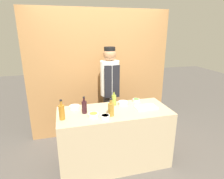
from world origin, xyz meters
name	(u,v)px	position (x,y,z in m)	size (l,w,h in m)	color
ground_plane	(114,162)	(0.00, 0.00, 0.00)	(14.00, 14.00, 0.00)	#4C4742
cabinet_wall	(100,74)	(0.00, 1.09, 1.20)	(2.69, 0.18, 2.40)	olive
counter	(114,137)	(0.00, 0.00, 0.45)	(1.64, 0.71, 0.89)	tan
sauce_bowl_yellow	(93,115)	(-0.33, -0.13, 0.92)	(0.14, 0.14, 0.05)	silver
sauce_bowl_brown	(105,117)	(-0.19, -0.22, 0.92)	(0.12, 0.12, 0.05)	silver
sauce_bowl_white	(75,107)	(-0.56, 0.22, 0.92)	(0.16, 0.16, 0.05)	silver
sauce_bowl_green	(136,100)	(0.44, 0.25, 0.92)	(0.12, 0.12, 0.05)	silver
sauce_bowl_red	(123,103)	(0.19, 0.18, 0.92)	(0.15, 0.15, 0.05)	silver
cutting_board	(146,107)	(0.49, -0.02, 0.90)	(0.32, 0.20, 0.02)	white
bottle_wine	(84,107)	(-0.43, 0.03, 0.99)	(0.07, 0.07, 0.25)	black
bottle_oil	(114,100)	(0.05, 0.20, 0.98)	(0.07, 0.07, 0.23)	olive
bottle_vinegar	(111,109)	(-0.09, -0.15, 0.99)	(0.08, 0.08, 0.25)	olive
bottle_amber	(62,112)	(-0.74, -0.10, 1.00)	(0.07, 0.07, 0.28)	#9E661E
chef_center	(110,91)	(0.10, 0.69, 0.97)	(0.33, 0.33, 1.75)	#28282D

